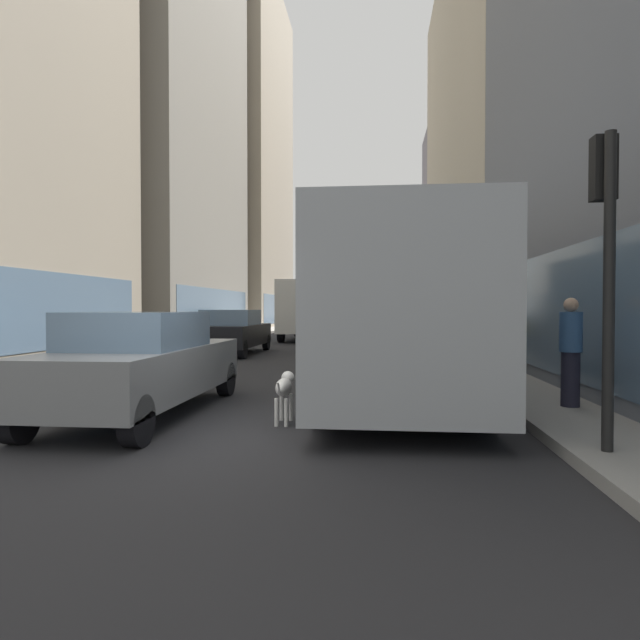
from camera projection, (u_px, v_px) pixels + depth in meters
ground_plane at (345, 330)px, 42.13m from camera, size 120.00×120.00×0.00m
sidewalk_left at (272, 329)px, 42.71m from camera, size 2.40×110.00×0.15m
sidewalk_right at (420, 329)px, 41.54m from camera, size 2.40×110.00×0.15m
building_left_mid at (134, 21)px, 32.46m from camera, size 10.09×15.02×37.42m
building_left_far at (215, 160)px, 48.90m from camera, size 11.62×15.54×29.87m
building_right_mid at (547, 134)px, 30.66m from camera, size 11.15×23.05×22.82m
building_right_far at (478, 223)px, 51.44m from camera, size 9.21×15.01×19.32m
transit_bus at (393, 304)px, 11.84m from camera, size 2.78×11.53×3.05m
car_yellow_taxi at (383, 324)px, 30.42m from camera, size 1.88×4.35×1.62m
car_grey_wagon at (143, 363)px, 8.59m from camera, size 1.75×4.78×1.62m
car_black_suv at (233, 331)px, 20.06m from camera, size 1.90×4.75×1.62m
car_white_van at (358, 321)px, 36.97m from camera, size 1.84×3.97×1.62m
car_silver_sedan at (346, 329)px, 22.54m from camera, size 1.78×4.32×1.62m
car_blue_hatchback at (306, 320)px, 40.96m from camera, size 1.85×4.12×1.62m
box_truck at (308, 308)px, 29.31m from camera, size 2.30×7.50×3.05m
dalmatian_dog at (284, 388)px, 8.04m from camera, size 0.22×0.96×0.72m
pedestrian_with_handbag at (532, 335)px, 13.67m from camera, size 0.45×0.34×1.69m
pedestrian_in_coat at (571, 351)px, 8.51m from camera, size 0.34×0.34×1.69m
traffic_light_near at (606, 238)px, 5.89m from camera, size 0.24×0.40×3.40m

